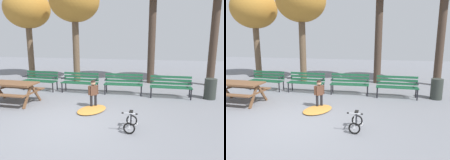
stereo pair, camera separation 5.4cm
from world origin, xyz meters
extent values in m
plane|color=slate|center=(0.00, 0.00, 0.00)|extent=(36.00, 36.00, 0.00)
cube|color=brown|center=(-2.69, 1.25, 0.74)|extent=(1.82, 0.80, 0.05)
cube|color=brown|center=(-2.70, 0.70, 0.45)|extent=(1.81, 0.28, 0.04)
cube|color=brown|center=(-2.68, 1.80, 0.45)|extent=(1.81, 0.28, 0.04)
cube|color=brown|center=(-3.47, 1.52, 0.36)|extent=(0.07, 0.57, 0.76)
cube|color=brown|center=(-1.92, 0.98, 0.36)|extent=(0.07, 0.57, 0.76)
cube|color=brown|center=(-1.91, 1.48, 0.36)|extent=(0.07, 0.57, 0.76)
cube|color=brown|center=(-1.91, 1.23, 0.42)|extent=(0.11, 1.10, 0.04)
cube|color=#195133|center=(-2.72, 3.33, 0.44)|extent=(1.60, 0.18, 0.03)
cube|color=#195133|center=(-2.73, 3.21, 0.44)|extent=(1.60, 0.18, 0.03)
cube|color=#195133|center=(-2.74, 3.09, 0.44)|extent=(1.60, 0.18, 0.03)
cube|color=#195133|center=(-2.75, 2.97, 0.44)|extent=(1.60, 0.18, 0.03)
cube|color=#195133|center=(-2.72, 3.37, 0.54)|extent=(1.60, 0.16, 0.09)
cube|color=#195133|center=(-2.72, 3.37, 0.67)|extent=(1.60, 0.16, 0.09)
cube|color=#195133|center=(-2.72, 3.37, 0.81)|extent=(1.60, 0.16, 0.09)
cylinder|color=black|center=(-2.00, 2.94, 0.22)|extent=(0.05, 0.05, 0.44)
cylinder|color=black|center=(-1.97, 3.30, 0.22)|extent=(0.05, 0.05, 0.44)
cube|color=black|center=(-1.99, 3.12, 0.62)|extent=(0.07, 0.40, 0.03)
cylinder|color=black|center=(-3.50, 3.04, 0.22)|extent=(0.05, 0.05, 0.44)
cylinder|color=black|center=(-3.47, 3.40, 0.22)|extent=(0.05, 0.05, 0.44)
cube|color=black|center=(-3.48, 3.22, 0.62)|extent=(0.07, 0.40, 0.03)
cube|color=#195133|center=(-0.83, 3.31, 0.44)|extent=(1.60, 0.12, 0.03)
cube|color=#195133|center=(-0.84, 3.19, 0.44)|extent=(1.60, 0.12, 0.03)
cube|color=#195133|center=(-0.84, 3.07, 0.44)|extent=(1.60, 0.12, 0.03)
cube|color=#195133|center=(-0.84, 2.95, 0.44)|extent=(1.60, 0.12, 0.03)
cube|color=#195133|center=(-0.83, 3.35, 0.54)|extent=(1.60, 0.09, 0.09)
cube|color=#195133|center=(-0.83, 3.35, 0.67)|extent=(1.60, 0.09, 0.09)
cube|color=#195133|center=(-0.83, 3.35, 0.81)|extent=(1.60, 0.09, 0.09)
cylinder|color=black|center=(-0.09, 2.95, 0.22)|extent=(0.05, 0.05, 0.44)
cylinder|color=black|center=(-0.08, 3.31, 0.22)|extent=(0.05, 0.05, 0.44)
cube|color=black|center=(-0.09, 3.13, 0.62)|extent=(0.05, 0.40, 0.03)
cylinder|color=black|center=(-1.59, 2.99, 0.22)|extent=(0.05, 0.05, 0.44)
cylinder|color=black|center=(-1.58, 3.35, 0.22)|extent=(0.05, 0.05, 0.44)
cube|color=black|center=(-1.59, 3.17, 0.62)|extent=(0.05, 0.40, 0.03)
cube|color=#195133|center=(1.06, 3.40, 0.44)|extent=(1.60, 0.14, 0.03)
cube|color=#195133|center=(1.06, 3.28, 0.44)|extent=(1.60, 0.14, 0.03)
cube|color=#195133|center=(1.07, 3.16, 0.44)|extent=(1.60, 0.14, 0.03)
cube|color=#195133|center=(1.07, 3.04, 0.44)|extent=(1.60, 0.14, 0.03)
cube|color=#195133|center=(1.05, 3.44, 0.54)|extent=(1.60, 0.11, 0.09)
cube|color=#195133|center=(1.05, 3.44, 0.67)|extent=(1.60, 0.11, 0.09)
cube|color=#195133|center=(1.05, 3.44, 0.81)|extent=(1.60, 0.11, 0.09)
cylinder|color=black|center=(1.82, 3.09, 0.22)|extent=(0.05, 0.05, 0.44)
cylinder|color=black|center=(1.80, 3.45, 0.22)|extent=(0.05, 0.05, 0.44)
cube|color=black|center=(1.81, 3.27, 0.62)|extent=(0.06, 0.40, 0.03)
cylinder|color=black|center=(0.32, 3.02, 0.22)|extent=(0.05, 0.05, 0.44)
cylinder|color=black|center=(0.31, 3.38, 0.22)|extent=(0.05, 0.05, 0.44)
cube|color=black|center=(0.31, 3.20, 0.62)|extent=(0.06, 0.40, 0.03)
cube|color=#195133|center=(2.96, 3.26, 0.44)|extent=(1.60, 0.07, 0.03)
cube|color=#195133|center=(2.96, 3.14, 0.44)|extent=(1.60, 0.07, 0.03)
cube|color=#195133|center=(2.96, 3.02, 0.44)|extent=(1.60, 0.07, 0.03)
cube|color=#195133|center=(2.96, 2.90, 0.44)|extent=(1.60, 0.07, 0.03)
cube|color=#195133|center=(2.96, 3.30, 0.54)|extent=(1.60, 0.05, 0.09)
cube|color=#195133|center=(2.96, 3.30, 0.67)|extent=(1.60, 0.05, 0.09)
cube|color=#195133|center=(2.96, 3.30, 0.81)|extent=(1.60, 0.05, 0.09)
cylinder|color=black|center=(3.71, 2.92, 0.22)|extent=(0.05, 0.05, 0.44)
cylinder|color=black|center=(3.71, 3.28, 0.22)|extent=(0.05, 0.05, 0.44)
cube|color=black|center=(3.71, 3.10, 0.62)|extent=(0.04, 0.40, 0.03)
cylinder|color=black|center=(2.21, 2.92, 0.22)|extent=(0.05, 0.05, 0.44)
cylinder|color=black|center=(2.21, 3.28, 0.22)|extent=(0.05, 0.05, 0.44)
cube|color=black|center=(2.21, 3.10, 0.62)|extent=(0.04, 0.40, 0.03)
cylinder|color=black|center=(0.38, 1.40, 0.22)|extent=(0.09, 0.09, 0.44)
cube|color=black|center=(0.38, 1.40, 0.03)|extent=(0.17, 0.18, 0.06)
cylinder|color=black|center=(0.26, 1.31, 0.22)|extent=(0.09, 0.09, 0.44)
cube|color=black|center=(0.26, 1.31, 0.03)|extent=(0.17, 0.18, 0.06)
cube|color=brown|center=(0.32, 1.36, 0.60)|extent=(0.26, 0.25, 0.32)
sphere|color=tan|center=(0.32, 1.36, 0.86)|extent=(0.16, 0.16, 0.16)
sphere|color=black|center=(0.32, 1.36, 0.88)|extent=(0.15, 0.15, 0.15)
cylinder|color=brown|center=(0.44, 1.45, 0.61)|extent=(0.06, 0.06, 0.31)
cylinder|color=brown|center=(0.20, 1.26, 0.61)|extent=(0.06, 0.06, 0.31)
torus|color=black|center=(1.75, -0.38, 0.15)|extent=(0.30, 0.04, 0.30)
cylinder|color=silver|center=(1.75, -0.38, 0.15)|extent=(0.05, 0.04, 0.04)
torus|color=black|center=(1.76, 0.14, 0.15)|extent=(0.30, 0.04, 0.30)
cylinder|color=silver|center=(1.76, 0.14, 0.15)|extent=(0.05, 0.04, 0.04)
torus|color=white|center=(1.87, 0.14, 0.05)|extent=(0.11, 0.03, 0.11)
torus|color=white|center=(1.65, 0.14, 0.05)|extent=(0.11, 0.03, 0.11)
cylinder|color=black|center=(1.75, -0.20, 0.32)|extent=(0.04, 0.31, 0.32)
cylinder|color=black|center=(1.75, -0.04, 0.30)|extent=(0.04, 0.08, 0.27)
cylinder|color=black|center=(1.75, 0.04, 0.16)|extent=(0.03, 0.20, 0.05)
cylinder|color=silver|center=(1.75, -0.36, 0.31)|extent=(0.03, 0.07, 0.32)
cylinder|color=black|center=(1.75, -0.18, 0.42)|extent=(0.04, 0.32, 0.05)
cube|color=black|center=(1.75, -0.02, 0.45)|extent=(0.09, 0.17, 0.04)
cylinder|color=silver|center=(1.75, -0.34, 0.52)|extent=(0.34, 0.03, 0.02)
cylinder|color=black|center=(1.92, -0.34, 0.52)|extent=(0.05, 0.04, 0.04)
cylinder|color=black|center=(1.58, -0.33, 0.52)|extent=(0.05, 0.04, 0.04)
ellipsoid|color=#C68438|center=(0.35, 1.04, 0.04)|extent=(1.16, 1.33, 0.07)
cylinder|color=#2D332D|center=(4.46, 3.27, 0.40)|extent=(0.44, 0.44, 0.80)
cylinder|color=brown|center=(-4.98, 6.06, 1.54)|extent=(0.34, 0.34, 3.09)
ellipsoid|color=#B27A2D|center=(-4.98, 6.06, 3.99)|extent=(2.60, 2.60, 2.20)
cylinder|color=brown|center=(-1.87, 5.50, 1.68)|extent=(0.35, 0.35, 3.35)
ellipsoid|color=#B27A2D|center=(-1.87, 5.50, 4.25)|extent=(2.60, 2.60, 2.20)
cylinder|color=#423328|center=(2.13, 5.85, 2.21)|extent=(0.37, 0.37, 4.41)
cylinder|color=#423328|center=(5.07, 5.81, 2.23)|extent=(0.37, 0.37, 4.45)
camera|label=1|loc=(2.28, -5.04, 2.30)|focal=32.83mm
camera|label=2|loc=(2.33, -5.03, 2.30)|focal=32.83mm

